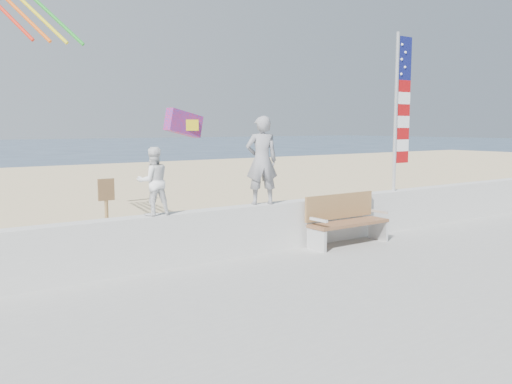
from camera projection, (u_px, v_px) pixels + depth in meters
ground at (313, 291)px, 8.36m from camera, size 220.00×220.00×0.00m
sand at (107, 213)px, 15.65m from camera, size 90.00×40.00×0.08m
seawall at (241, 231)px, 9.90m from camera, size 30.00×0.35×0.90m
adult at (262, 161)px, 10.02m from camera, size 0.70×0.59×1.64m
child at (153, 181)px, 8.80m from camera, size 0.58×0.48×1.12m
bench at (346, 219)px, 10.80m from camera, size 1.80×0.57×1.00m
flag at (400, 105)px, 12.08m from camera, size 0.50×0.08×3.50m
parafoil_kite at (185, 123)px, 13.68m from camera, size 1.13×0.50×0.75m
sign at (107, 210)px, 10.37m from camera, size 0.32×0.07×1.46m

